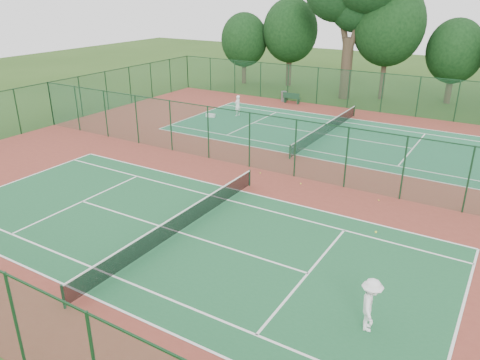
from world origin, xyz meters
name	(u,v)px	position (x,y,z in m)	size (l,w,h in m)	color
ground	(271,171)	(0.00, 0.00, 0.00)	(120.00, 120.00, 0.00)	#2A4A17
red_pad	(271,171)	(0.00, 0.00, 0.01)	(40.00, 36.00, 0.01)	maroon
court_near	(179,232)	(0.00, -9.00, 0.01)	(23.77, 10.97, 0.01)	#1C5A33
court_far	(326,135)	(0.00, 9.00, 0.01)	(23.77, 10.97, 0.01)	#206742
fence_north	(365,91)	(0.00, 18.00, 1.76)	(40.00, 0.09, 3.50)	#1A4F2D
fence_west	(51,104)	(-20.00, 0.00, 1.76)	(0.09, 36.00, 3.50)	#1A4E33
fence_divider	(272,144)	(0.00, 0.00, 1.76)	(40.00, 0.09, 3.50)	#1A4E33
tennis_net_near	(178,222)	(0.00, -9.00, 0.54)	(0.10, 12.90, 0.97)	#153B24
tennis_net_far	(327,128)	(0.00, 9.00, 0.54)	(0.10, 12.90, 0.97)	#153B1E
player_near	(370,305)	(9.36, -10.94, 0.96)	(1.22, 0.70, 1.88)	white
player_far	(238,106)	(-8.74, 10.28, 0.92)	(0.65, 0.43, 1.79)	white
trash_bin	(284,96)	(-7.81, 17.45, 0.50)	(0.55, 0.55, 0.98)	slate
bench	(292,98)	(-6.76, 16.98, 0.55)	(1.71, 0.56, 1.04)	#12351E
kit_bag	(211,115)	(-10.49, 8.66, 0.16)	(0.80, 0.30, 0.30)	silver
stray_ball_a	(260,173)	(-0.38, -0.66, 0.05)	(0.07, 0.07, 0.07)	#BBD331
stray_ball_b	(379,200)	(6.83, -0.83, 0.04)	(0.07, 0.07, 0.07)	yellow
stray_ball_c	(301,184)	(2.39, -0.90, 0.05)	(0.08, 0.08, 0.08)	#CEF438
evergreen_row	(387,98)	(0.50, 24.25, 0.00)	(39.00, 5.00, 12.00)	black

